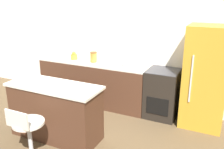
# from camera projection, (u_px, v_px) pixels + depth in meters

# --- Properties ---
(ground_plane) EXTENTS (14.00, 14.00, 0.00)m
(ground_plane) POSITION_uv_depth(u_px,v_px,m) (102.00, 111.00, 5.11)
(ground_plane) COLOR brown
(wall_back) EXTENTS (8.00, 0.06, 2.60)m
(wall_back) POSITION_uv_depth(u_px,v_px,m) (116.00, 42.00, 5.28)
(wall_back) COLOR white
(wall_back) RESTS_ON ground_plane
(back_counter) EXTENTS (2.39, 0.62, 0.93)m
(back_counter) POSITION_uv_depth(u_px,v_px,m) (94.00, 82.00, 5.40)
(back_counter) COLOR #4C2D1E
(back_counter) RESTS_ON ground_plane
(kitchen_island) EXTENTS (1.54, 0.61, 0.92)m
(kitchen_island) POSITION_uv_depth(u_px,v_px,m) (56.00, 111.00, 4.06)
(kitchen_island) COLOR #4C2D1E
(kitchen_island) RESTS_ON ground_plane
(oven_range) EXTENTS (0.59, 0.63, 0.93)m
(oven_range) POSITION_uv_depth(u_px,v_px,m) (162.00, 93.00, 4.78)
(oven_range) COLOR black
(oven_range) RESTS_ON ground_plane
(refrigerator) EXTENTS (0.72, 0.68, 1.80)m
(refrigerator) POSITION_uv_depth(u_px,v_px,m) (206.00, 78.00, 4.32)
(refrigerator) COLOR gold
(refrigerator) RESTS_ON ground_plane
(stool_chair) EXTENTS (0.44, 0.44, 0.85)m
(stool_chair) POSITION_uv_depth(u_px,v_px,m) (28.00, 134.00, 3.46)
(stool_chair) COLOR #B7B7BC
(stool_chair) RESTS_ON ground_plane
(kettle) EXTENTS (0.15, 0.15, 0.18)m
(kettle) POSITION_uv_depth(u_px,v_px,m) (74.00, 56.00, 5.40)
(kettle) COLOR #B29333
(kettle) RESTS_ON back_counter
(mixing_bowl) EXTENTS (0.27, 0.27, 0.08)m
(mixing_bowl) POSITION_uv_depth(u_px,v_px,m) (129.00, 64.00, 4.89)
(mixing_bowl) COLOR beige
(mixing_bowl) RESTS_ON back_counter
(canister_jar) EXTENTS (0.15, 0.15, 0.21)m
(canister_jar) POSITION_uv_depth(u_px,v_px,m) (94.00, 57.00, 5.19)
(canister_jar) COLOR #B77F33
(canister_jar) RESTS_ON back_counter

